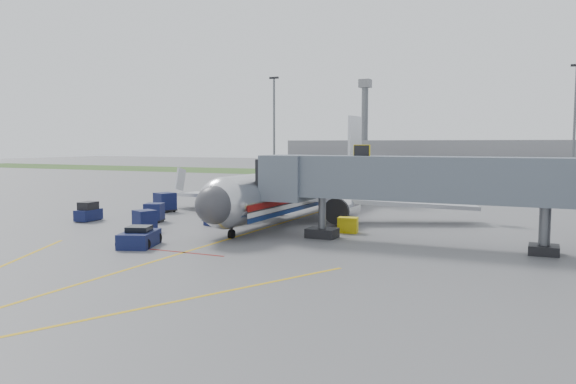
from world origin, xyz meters
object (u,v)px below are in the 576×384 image
at_px(airliner, 303,189).
at_px(belt_loader, 226,217).
at_px(ramp_worker, 237,216).
at_px(pushback_tug, 139,238).
at_px(baggage_tug, 88,212).

relative_size(airliner, belt_loader, 7.34).
bearing_deg(ramp_worker, pushback_tug, -142.50).
bearing_deg(airliner, ramp_worker, -112.40).
distance_m(airliner, pushback_tug, 19.28).
xyz_separation_m(pushback_tug, belt_loader, (-0.28, 11.81, -0.01)).
height_order(pushback_tug, ramp_worker, ramp_worker).
distance_m(airliner, baggage_tug, 19.71).
xyz_separation_m(airliner, baggage_tug, (-16.45, -10.69, -1.88)).
relative_size(baggage_tug, belt_loader, 0.53).
distance_m(baggage_tug, belt_loader, 12.74).
distance_m(airliner, ramp_worker, 8.10).
xyz_separation_m(baggage_tug, ramp_worker, (13.45, 3.40, 0.01)).
height_order(airliner, baggage_tug, airliner).
xyz_separation_m(belt_loader, ramp_worker, (1.28, -0.34, 0.21)).
height_order(belt_loader, ramp_worker, belt_loader).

